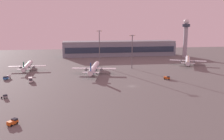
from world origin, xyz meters
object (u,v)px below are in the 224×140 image
Objects in this scene: control_tower at (186,35)px; fuel_truck at (7,77)px; airplane_far_stand at (188,60)px; pushback_tug at (5,96)px; airplane_mid_apron at (94,68)px; apron_light_central at (99,46)px; baggage_tractor at (167,78)px; catering_truck at (31,80)px; apron_light_west at (132,50)px; cargo_loader at (13,122)px; airplane_near_gate at (27,66)px.

control_tower reaches higher than fuel_truck.
airplane_far_stand reaches higher than pushback_tug.
apron_light_central is at bearing 88.68° from airplane_mid_apron.
apron_light_central is (-40.18, 57.72, 16.15)m from baggage_tractor.
apron_light_west reaches higher than catering_truck.
pushback_tug is 0.12× the size of apron_light_central.
catering_truck is at bearing -159.06° from pushback_tug.
apron_light_central is (7.17, 31.50, 13.24)m from airplane_mid_apron.
catering_truck is at bearing -147.38° from control_tower.
catering_truck is at bearing 129.64° from cargo_loader.
control_tower is at bearing 46.38° from airplane_mid_apron.
airplane_near_gate is 1.20× the size of apron_light_central.
catering_truck is at bearing -153.23° from apron_light_west.
catering_truck is 0.22× the size of apron_light_west.
catering_truck reaches higher than cargo_loader.
control_tower is 164.66m from airplane_near_gate.
airplane_mid_apron is (-103.35, -72.03, -19.32)m from control_tower.
cargo_loader is 0.16× the size of apron_light_west.
airplane_near_gate reaches higher than catering_truck.
pushback_tug is at bearing -140.27° from control_tower.
airplane_far_stand is 1.25× the size of apron_light_central.
catering_truck is (17.27, -11.06, 0.21)m from fuel_truck.
airplane_far_stand is at bearing -110.89° from control_tower.
airplane_near_gate is (-154.84, -52.39, -19.82)m from control_tower.
apron_light_west is (32.65, 16.58, 11.58)m from airplane_mid_apron.
fuel_truck is at bearing -106.05° from airplane_near_gate.
pushback_tug is at bearing -53.12° from baggage_tractor.
airplane_far_stand is 157.88m from pushback_tug.
airplane_mid_apron is 98.31m from cargo_loader.
airplane_mid_apron is 9.19× the size of baggage_tractor.
apron_light_west is (-70.71, -55.46, -7.73)m from control_tower.
cargo_loader is at bearing -83.49° from airplane_near_gate.
airplane_near_gate is 85.05m from apron_light_west.
airplane_far_stand is 6.40× the size of catering_truck.
apron_light_central reaches higher than cargo_loader.
control_tower is at bearing 170.59° from baggage_tractor.
pushback_tug is at bearing 144.17° from cargo_loader.
control_tower is 115.26m from baggage_tractor.
airplane_far_stand is 79.91m from apron_light_central.
control_tower is 184.08m from fuel_truck.
control_tower reaches higher than baggage_tractor.
catering_truck is 74.24m from apron_light_central.
airplane_near_gate reaches higher than fuel_truck.
airplane_far_stand is 8.43× the size of baggage_tractor.
airplane_mid_apron reaches higher than pushback_tug.
pushback_tug is 104.91m from apron_light_central.
apron_light_west reaches higher than pushback_tug.
apron_light_central reaches higher than baggage_tractor.
apron_light_central reaches higher than fuel_truck.
pushback_tug is 46.01m from fuel_truck.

